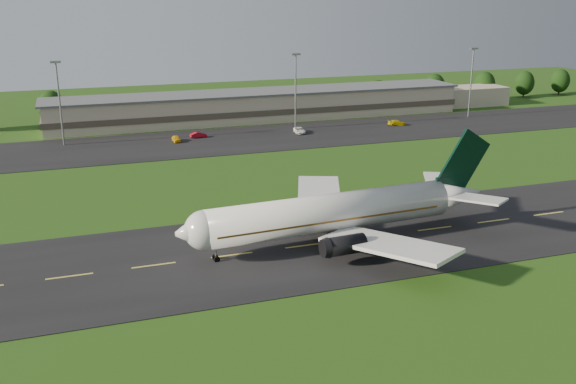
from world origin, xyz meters
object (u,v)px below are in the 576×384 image
object	(u,v)px
service_vehicle_c	(299,130)
light_mast_west	(59,93)
service_vehicle_d	(397,123)
light_mast_centre	(296,82)
airliner	(335,213)
light_mast_east	(472,74)
terminal	(282,105)
service_vehicle_b	(198,135)
service_vehicle_a	(176,139)

from	to	relation	value
service_vehicle_c	light_mast_west	bearing A→B (deg)	-177.25
light_mast_west	service_vehicle_d	xyz separation A→B (m)	(88.40, -5.03, -11.89)
light_mast_west	light_mast_centre	distance (m)	60.00
light_mast_centre	service_vehicle_d	xyz separation A→B (m)	(28.40, -5.03, -11.89)
airliner	light_mast_east	world-z (taller)	light_mast_east
service_vehicle_c	light_mast_east	bearing A→B (deg)	14.38
light_mast_centre	service_vehicle_c	xyz separation A→B (m)	(-0.96, -5.85, -11.89)
airliner	service_vehicle_c	size ratio (longest dim) A/B	9.47
light_mast_west	service_vehicle_d	distance (m)	89.33
airliner	light_mast_east	xyz separation A→B (m)	(77.22, 79.95, 8.08)
airliner	terminal	xyz separation A→B (m)	(23.62, 96.13, -0.67)
light_mast_west	service_vehicle_d	size ratio (longest dim) A/B	3.94
terminal	service_vehicle_b	distance (m)	34.48
service_vehicle_d	light_mast_centre	bearing A→B (deg)	90.12
terminal	light_mast_east	distance (m)	56.67
service_vehicle_a	light_mast_east	bearing A→B (deg)	2.02
light_mast_centre	service_vehicle_c	size ratio (longest dim) A/B	3.76
light_mast_west	service_vehicle_b	distance (m)	34.90
light_mast_west	service_vehicle_d	world-z (taller)	light_mast_west
light_mast_centre	service_vehicle_c	distance (m)	13.28
light_mast_west	service_vehicle_b	size ratio (longest dim) A/B	4.77
light_mast_west	light_mast_centre	xyz separation A→B (m)	(60.00, 0.00, 0.00)
terminal	light_mast_west	bearing A→B (deg)	-165.24
light_mast_east	service_vehicle_d	size ratio (longest dim) A/B	3.94
service_vehicle_d	terminal	bearing A→B (deg)	62.00
service_vehicle_a	airliner	bearing A→B (deg)	-82.85
airliner	service_vehicle_a	distance (m)	75.59
service_vehicle_a	service_vehicle_d	bearing A→B (deg)	-1.16
airliner	service_vehicle_b	bearing A→B (deg)	90.22
light_mast_east	service_vehicle_b	distance (m)	83.22
terminal	light_mast_west	distance (m)	64.10
terminal	light_mast_centre	world-z (taller)	light_mast_centre
terminal	light_mast_east	size ratio (longest dim) A/B	7.13
light_mast_east	service_vehicle_b	size ratio (longest dim) A/B	4.77
light_mast_west	service_vehicle_a	distance (m)	29.57
airliner	service_vehicle_b	world-z (taller)	airliner
light_mast_centre	service_vehicle_b	bearing A→B (deg)	-174.51
light_mast_west	service_vehicle_a	size ratio (longest dim) A/B	4.64
light_mast_west	service_vehicle_c	xyz separation A→B (m)	(59.04, -5.85, -11.89)
light_mast_centre	service_vehicle_d	world-z (taller)	light_mast_centre
light_mast_west	light_mast_east	size ratio (longest dim) A/B	1.00
light_mast_west	light_mast_centre	size ratio (longest dim) A/B	1.00
terminal	service_vehicle_c	size ratio (longest dim) A/B	26.76
light_mast_centre	terminal	bearing A→B (deg)	85.05
light_mast_west	service_vehicle_a	bearing A→B (deg)	-11.26
light_mast_east	service_vehicle_c	world-z (taller)	light_mast_east
terminal	service_vehicle_d	xyz separation A→B (m)	(26.99, -21.21, -3.14)
light_mast_east	light_mast_west	bearing A→B (deg)	180.00
light_mast_east	service_vehicle_a	world-z (taller)	light_mast_east
terminal	airliner	bearing A→B (deg)	-103.81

